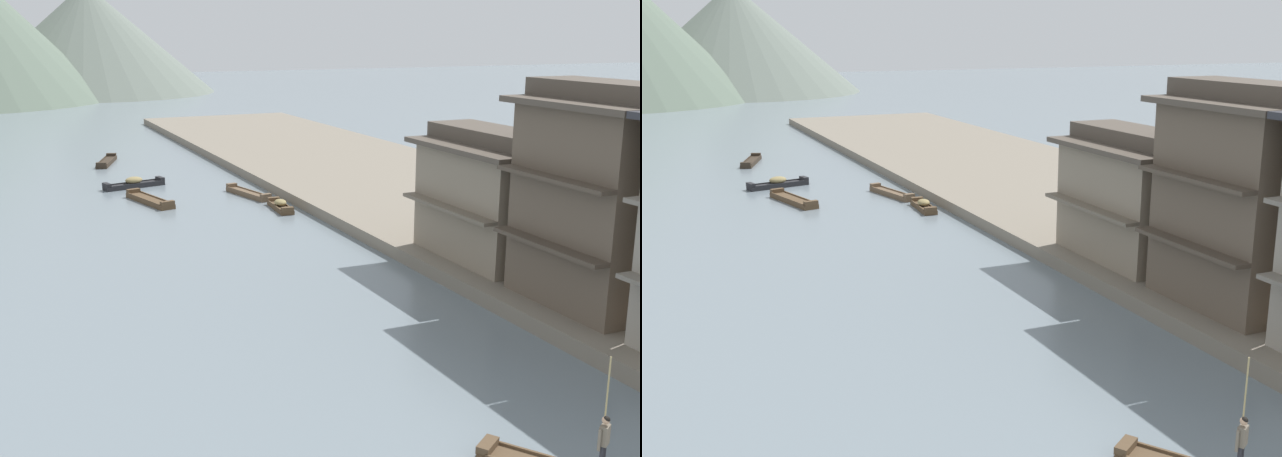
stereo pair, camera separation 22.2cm
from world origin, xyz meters
The scene contains 10 objects.
riverbank_right centered at (16.28, 30.00, 0.33)m, with size 18.00×110.00×0.67m, color slate.
boatman_person centered at (2.14, 1.36, 1.47)m, with size 0.48×0.43×3.04m.
boat_moored_nearest centered at (-1.30, 39.67, 0.18)m, with size 2.32×5.46×0.56m.
boat_moored_second centered at (5.44, 39.19, 0.18)m, with size 1.86×4.97×0.54m.
boat_moored_third centered at (6.00, 34.33, 0.25)m, with size 1.12×3.57×0.68m.
boat_moored_far centered at (-1.48, 56.95, 0.17)m, with size 2.57×5.39×0.53m.
boat_midriver_drifting centered at (-1.27, 45.44, 0.28)m, with size 4.62×2.06×0.80m.
house_waterfront_second centered at (10.50, 11.09, 4.97)m, with size 5.19×6.82×8.74m.
house_waterfront_tall centered at (10.64, 18.19, 3.67)m, with size 5.46×7.86×6.14m.
hill_far_centre centered at (8.32, 138.02, 9.57)m, with size 44.46×44.46×19.15m, color slate.
Camera 1 is at (-11.34, -11.98, 11.30)m, focal length 44.17 mm.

